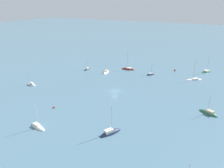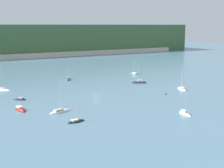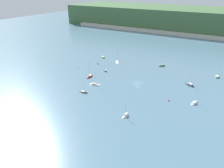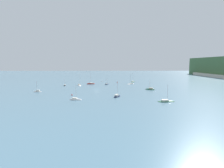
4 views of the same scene
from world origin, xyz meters
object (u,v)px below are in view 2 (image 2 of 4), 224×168
(sailboat_2, at_px, (134,74))
(sailboat_4, at_px, (20,100))
(sailboat_6, at_px, (20,110))
(sailboat_8, at_px, (2,90))
(sailboat_0, at_px, (182,89))
(mooring_buoy_1, at_px, (166,94))
(sailboat_3, at_px, (139,83))
(sailboat_5, at_px, (60,112))
(sailboat_10, at_px, (68,80))
(sailboat_7, at_px, (76,122))
(sailboat_1, at_px, (185,114))

(sailboat_2, relative_size, sailboat_4, 1.36)
(sailboat_6, xyz_separation_m, sailboat_8, (1.12, 33.97, 0.01))
(sailboat_0, height_order, sailboat_8, sailboat_8)
(sailboat_8, relative_size, mooring_buoy_1, 15.63)
(sailboat_3, height_order, sailboat_8, sailboat_8)
(sailboat_5, height_order, sailboat_6, sailboat_6)
(sailboat_8, bearing_deg, sailboat_10, 68.55)
(sailboat_0, height_order, sailboat_7, sailboat_0)
(sailboat_1, bearing_deg, sailboat_2, 161.91)
(sailboat_0, xyz_separation_m, sailboat_3, (-6.95, 20.49, 0.03))
(sailboat_4, bearing_deg, mooring_buoy_1, -163.03)
(sailboat_0, distance_m, sailboat_3, 21.64)
(sailboat_3, height_order, sailboat_10, sailboat_3)
(sailboat_3, bearing_deg, sailboat_0, 136.49)
(sailboat_4, distance_m, sailboat_6, 13.96)
(sailboat_3, height_order, sailboat_4, sailboat_3)
(sailboat_10, bearing_deg, sailboat_3, 72.89)
(sailboat_10, relative_size, mooring_buoy_1, 11.39)
(sailboat_6, distance_m, sailboat_10, 54.13)
(sailboat_0, height_order, sailboat_1, sailboat_0)
(sailboat_6, height_order, sailboat_7, sailboat_6)
(sailboat_1, height_order, sailboat_4, sailboat_1)
(sailboat_4, relative_size, sailboat_6, 0.57)
(sailboat_0, height_order, sailboat_4, sailboat_0)
(sailboat_2, xyz_separation_m, sailboat_6, (-70.05, -41.31, -0.02))
(sailboat_4, xyz_separation_m, sailboat_8, (-2.01, 20.37, 0.02))
(sailboat_1, bearing_deg, sailboat_0, 143.61)
(sailboat_2, bearing_deg, sailboat_10, 83.54)
(sailboat_8, bearing_deg, mooring_buoy_1, 15.85)
(sailboat_1, distance_m, sailboat_6, 49.90)
(sailboat_1, relative_size, sailboat_8, 0.74)
(sailboat_8, bearing_deg, sailboat_4, -31.46)
(sailboat_1, xyz_separation_m, sailboat_8, (-39.55, 62.88, -0.06))
(sailboat_10, bearing_deg, sailboat_1, 32.38)
(mooring_buoy_1, bearing_deg, sailboat_0, 19.12)
(sailboat_4, xyz_separation_m, mooring_buoy_1, (49.89, -18.81, 0.26))
(sailboat_2, distance_m, sailboat_10, 37.07)
(sailboat_0, relative_size, sailboat_5, 0.84)
(sailboat_2, bearing_deg, sailboat_6, 116.53)
(sailboat_1, bearing_deg, sailboat_7, -102.22)
(sailboat_2, xyz_separation_m, sailboat_4, (-66.92, -27.71, -0.03))
(sailboat_6, height_order, sailboat_8, sailboat_6)
(sailboat_7, bearing_deg, sailboat_5, 84.12)
(sailboat_5, xyz_separation_m, sailboat_8, (-8.75, 42.17, 0.01))
(sailboat_3, bearing_deg, sailboat_1, 98.13)
(sailboat_0, bearing_deg, sailboat_8, 74.87)
(sailboat_2, distance_m, sailboat_5, 77.93)
(sailboat_0, xyz_separation_m, sailboat_4, (-61.70, 14.71, -0.02))
(sailboat_5, bearing_deg, sailboat_2, 25.15)
(sailboat_7, relative_size, sailboat_10, 0.85)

